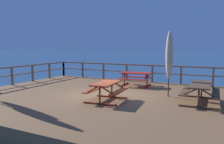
% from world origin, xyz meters
% --- Properties ---
extents(ground_plane, '(600.00, 600.00, 0.00)m').
position_xyz_m(ground_plane, '(0.00, 0.00, 0.00)').
color(ground_plane, navy).
extents(wooden_deck, '(12.64, 9.76, 0.61)m').
position_xyz_m(wooden_deck, '(0.00, 0.00, 0.30)').
color(wooden_deck, brown).
rests_on(wooden_deck, ground).
extents(railing_waterside_far, '(12.44, 0.10, 1.09)m').
position_xyz_m(railing_waterside_far, '(-0.00, 4.73, 1.35)').
color(railing_waterside_far, brown).
rests_on(railing_waterside_far, wooden_deck).
extents(railing_side_left, '(0.10, 9.56, 1.09)m').
position_xyz_m(railing_side_left, '(-6.17, 0.00, 1.34)').
color(railing_side_left, brown).
rests_on(railing_side_left, wooden_deck).
extents(picnic_table_mid_right, '(1.55, 1.79, 0.78)m').
position_xyz_m(picnic_table_mid_right, '(0.57, -0.97, 1.16)').
color(picnic_table_mid_right, '#993819').
rests_on(picnic_table_mid_right, wooden_deck).
extents(picnic_table_mid_centre, '(1.45, 2.21, 0.78)m').
position_xyz_m(picnic_table_mid_centre, '(4.07, 0.45, 1.17)').
color(picnic_table_mid_centre, brown).
rests_on(picnic_table_mid_centre, wooden_deck).
extents(picnic_table_front_left, '(1.79, 1.50, 0.78)m').
position_xyz_m(picnic_table_front_left, '(0.41, 2.93, 1.16)').
color(picnic_table_front_left, maroon).
rests_on(picnic_table_front_left, wooden_deck).
extents(patio_umbrella_tall_back_right, '(0.32, 0.32, 2.91)m').
position_xyz_m(patio_umbrella_tall_back_right, '(2.70, 0.98, 2.46)').
color(patio_umbrella_tall_back_right, '#4C3828').
rests_on(patio_umbrella_tall_back_right, wooden_deck).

